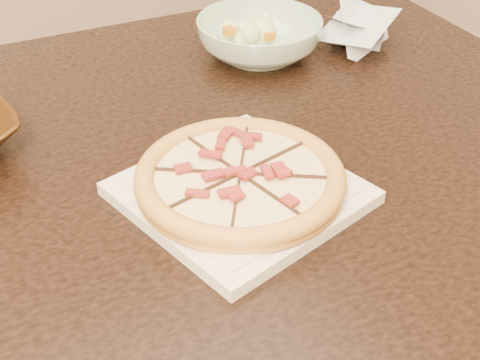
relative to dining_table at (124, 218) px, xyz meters
The scene contains 6 objects.
dining_table is the anchor object (origin of this frame).
plate 0.21m from the dining_table, 52.52° to the right, with size 0.32×0.32×0.02m.
pizza 0.22m from the dining_table, 52.53° to the right, with size 0.27×0.27×0.03m.
salad_bowl 0.44m from the dining_table, 29.62° to the left, with size 0.23×0.23×0.07m, color #AFCDB4.
salad 0.45m from the dining_table, 29.54° to the left, with size 0.09×0.12×0.04m.
cling_film 0.59m from the dining_table, 15.70° to the left, with size 0.18×0.15×0.05m, color silver, non-canonical shape.
Camera 1 is at (-0.24, -0.81, 1.29)m, focal length 50.00 mm.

